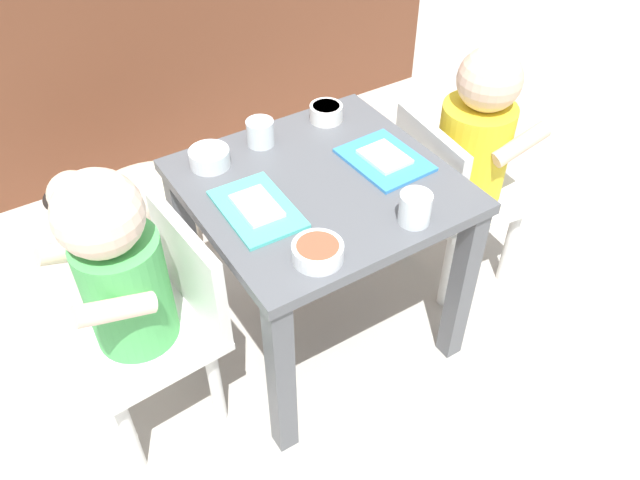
{
  "coord_description": "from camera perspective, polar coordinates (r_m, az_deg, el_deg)",
  "views": [
    {
      "loc": [
        -0.57,
        -0.9,
        1.29
      ],
      "look_at": [
        0.0,
        0.0,
        0.31
      ],
      "focal_mm": 35.96,
      "sensor_mm": 36.0,
      "label": 1
    }
  ],
  "objects": [
    {
      "name": "dining_table",
      "position": [
        1.4,
        0.0,
        2.23
      ],
      "size": [
        0.53,
        0.52,
        0.48
      ],
      "color": "#515459",
      "rests_on": "ground"
    },
    {
      "name": "cereal_bowl_left_side",
      "position": [
        1.39,
        -9.81,
        7.27
      ],
      "size": [
        0.09,
        0.09,
        0.04
      ],
      "color": "white",
      "rests_on": "dining_table"
    },
    {
      "name": "cereal_bowl_right_side",
      "position": [
        1.15,
        -0.21,
        -1.04
      ],
      "size": [
        0.09,
        0.09,
        0.03
      ],
      "color": "white",
      "rests_on": "dining_table"
    },
    {
      "name": "ground_plane",
      "position": [
        1.67,
        0.0,
        -7.84
      ],
      "size": [
        7.0,
        7.0,
        0.0
      ],
      "primitive_type": "plane",
      "color": "#B2ADA3"
    },
    {
      "name": "water_cup_right",
      "position": [
        1.45,
        -5.32,
        9.37
      ],
      "size": [
        0.06,
        0.06,
        0.06
      ],
      "color": "white",
      "rests_on": "dining_table"
    },
    {
      "name": "veggie_bowl_near",
      "position": [
        1.53,
        0.55,
        11.31
      ],
      "size": [
        0.08,
        0.08,
        0.04
      ],
      "color": "white",
      "rests_on": "dining_table"
    },
    {
      "name": "food_tray_right",
      "position": [
        1.4,
        5.76,
        7.19
      ],
      "size": [
        0.15,
        0.19,
        0.02
      ],
      "color": "#388CD8",
      "rests_on": "dining_table"
    },
    {
      "name": "water_cup_left",
      "position": [
        1.24,
        8.44,
        2.68
      ],
      "size": [
        0.06,
        0.06,
        0.06
      ],
      "color": "white",
      "rests_on": "dining_table"
    },
    {
      "name": "seated_child_right",
      "position": [
        1.6,
        13.28,
        8.15
      ],
      "size": [
        0.31,
        0.31,
        0.66
      ],
      "color": "silver",
      "rests_on": "ground"
    },
    {
      "name": "food_tray_left",
      "position": [
        1.27,
        -5.62,
        2.83
      ],
      "size": [
        0.14,
        0.2,
        0.02
      ],
      "color": "#4CC6BC",
      "rests_on": "dining_table"
    },
    {
      "name": "seated_child_left",
      "position": [
        1.25,
        -16.68,
        -3.34
      ],
      "size": [
        0.3,
        0.3,
        0.67
      ],
      "color": "silver",
      "rests_on": "ground"
    },
    {
      "name": "dog",
      "position": [
        1.82,
        -16.02,
        3.77
      ],
      "size": [
        0.45,
        0.26,
        0.3
      ],
      "color": "beige",
      "rests_on": "ground"
    }
  ]
}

